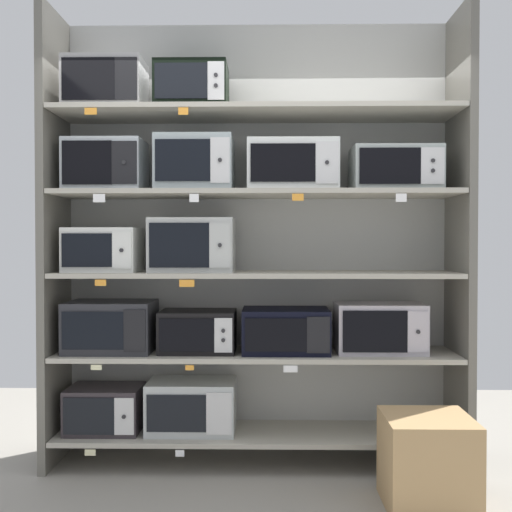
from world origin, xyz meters
The scene contains 36 objects.
back_panel centered at (0.00, 0.28, 1.43)m, with size 2.70×0.04×2.86m, color #B2B2AD.
upright_left centered at (-1.28, 0.00, 1.43)m, with size 0.05×0.51×2.86m, color #68645B.
upright_right centered at (1.28, 0.00, 1.43)m, with size 0.05×0.51×2.86m, color #68645B.
shelf_0 centered at (0.00, 0.00, 0.19)m, with size 2.50×0.51×0.03m, color #ADA899.
microwave_0 centered at (-0.96, 0.00, 0.34)m, with size 0.46×0.36×0.28m.
microwave_1 centered at (-0.41, 0.00, 0.36)m, with size 0.55×0.36×0.32m.
price_tag_0 centered at (-0.98, -0.26, 0.15)m, with size 0.07×0.00×0.04m, color beige.
price_tag_1 centered at (-0.45, -0.26, 0.15)m, with size 0.05×0.00×0.04m, color white.
shelf_1 centered at (0.00, 0.00, 0.69)m, with size 2.50×0.51×0.03m, color #ADA899.
microwave_2 centered at (-0.92, 0.00, 0.87)m, with size 0.54×0.40×0.32m.
microwave_3 centered at (-0.37, 0.00, 0.84)m, with size 0.47×0.36×0.26m.
microwave_4 centered at (0.19, 0.00, 0.85)m, with size 0.54×0.40×0.27m.
microwave_5 centered at (0.78, 0.00, 0.86)m, with size 0.55×0.34×0.31m.
price_tag_2 centered at (-0.94, -0.26, 0.66)m, with size 0.07×0.00×0.03m, color beige.
price_tag_3 centered at (-0.39, -0.26, 0.66)m, with size 0.05×0.00×0.03m, color orange.
price_tag_4 centered at (0.21, -0.26, 0.65)m, with size 0.08×0.00×0.04m, color white.
shelf_2 centered at (0.00, 0.00, 1.20)m, with size 2.50×0.51×0.03m, color #ADA899.
microwave_6 centered at (-0.97, 0.00, 1.35)m, with size 0.45×0.37×0.28m.
microwave_7 centered at (-0.40, 0.00, 1.39)m, with size 0.52×0.39×0.34m.
price_tag_5 centered at (-0.92, -0.26, 1.16)m, with size 0.07×0.00×0.04m, color orange.
price_tag_6 centered at (-0.40, -0.26, 1.16)m, with size 0.09×0.00×0.04m, color orange.
shelf_3 centered at (0.00, 0.00, 1.71)m, with size 2.50×0.51×0.03m, color #ADA899.
microwave_8 centered at (-0.95, 0.00, 1.89)m, with size 0.48×0.35×0.32m.
microwave_9 centered at (-0.38, 0.00, 1.89)m, with size 0.47×0.44×0.34m.
microwave_10 centered at (0.23, 0.00, 1.88)m, with size 0.56×0.36×0.32m.
microwave_11 centered at (0.87, 0.00, 1.86)m, with size 0.54×0.38×0.27m.
price_tag_7 centered at (-0.92, -0.26, 1.66)m, with size 0.07×0.00×0.05m, color white.
price_tag_8 centered at (-0.36, -0.26, 1.66)m, with size 0.05×0.00×0.05m, color white.
price_tag_9 centered at (0.25, -0.26, 1.67)m, with size 0.07×0.00×0.04m, color orange.
price_tag_10 centered at (0.86, -0.26, 1.66)m, with size 0.06×0.00×0.05m, color white.
shelf_4 centered at (0.00, 0.00, 2.22)m, with size 2.50×0.51×0.03m, color #ADA899.
microwave_12 centered at (-0.95, 0.00, 2.39)m, with size 0.49×0.34×0.32m.
microwave_13 centered at (-0.40, 0.00, 2.37)m, with size 0.45×0.36×0.29m.
price_tag_11 centered at (-0.97, -0.26, 2.18)m, with size 0.07×0.00×0.04m, color orange.
price_tag_12 centered at (-0.42, -0.26, 2.17)m, with size 0.06×0.00×0.04m, color orange.
shipping_carton centered at (0.92, -0.63, 0.24)m, with size 0.46×0.46×0.48m, color tan.
Camera 1 is at (0.07, -3.91, 1.40)m, focal length 43.51 mm.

